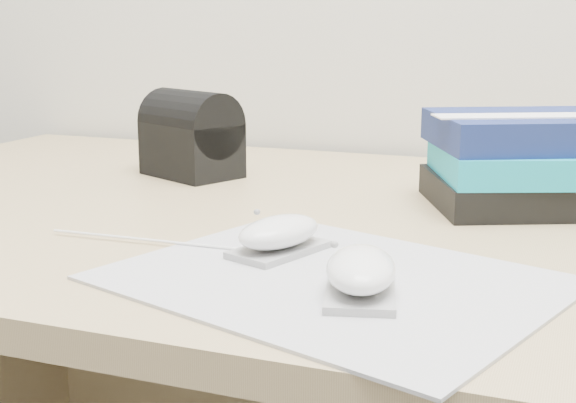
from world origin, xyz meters
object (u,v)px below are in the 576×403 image
at_px(pouch, 191,135).
at_px(book_stack, 530,161).
at_px(mouse_rear, 279,235).
at_px(desk, 425,393).
at_px(mouse_front, 361,273).

bearing_deg(pouch, book_stack, -3.08).
bearing_deg(mouse_rear, book_stack, 55.95).
bearing_deg(desk, book_stack, 24.64).
distance_m(mouse_rear, mouse_front, 0.13).
bearing_deg(pouch, mouse_front, -48.23).
bearing_deg(book_stack, pouch, 176.92).
bearing_deg(pouch, desk, -11.47).
relative_size(desk, mouse_rear, 15.03).
bearing_deg(book_stack, mouse_rear, -124.05).
bearing_deg(mouse_front, desk, 91.13).
bearing_deg(mouse_rear, pouch, 128.94).
bearing_deg(pouch, mouse_rear, -51.06).
relative_size(mouse_front, pouch, 0.71).
bearing_deg(mouse_front, book_stack, 75.74).
xyz_separation_m(mouse_rear, book_stack, (0.20, 0.29, 0.03)).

